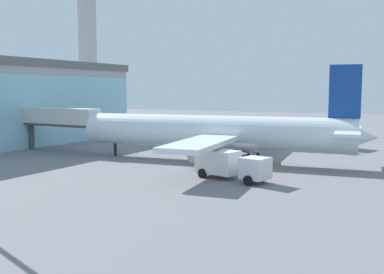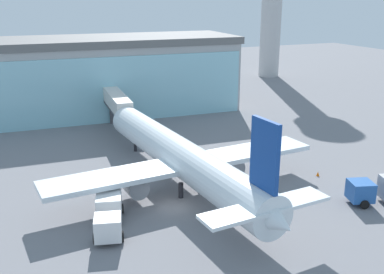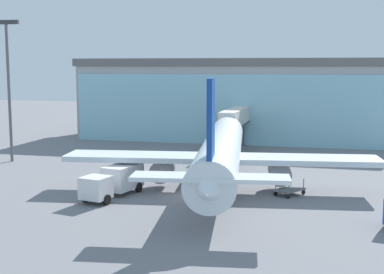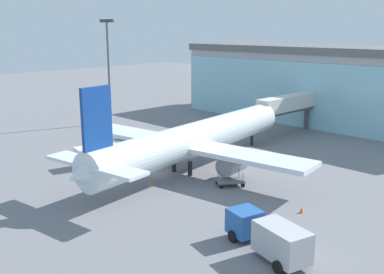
{
  "view_description": "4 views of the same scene",
  "coord_description": "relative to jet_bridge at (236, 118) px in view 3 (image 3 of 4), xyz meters",
  "views": [
    {
      "loc": [
        -45.29,
        -16.28,
        8.32
      ],
      "look_at": [
        -0.76,
        5.46,
        3.12
      ],
      "focal_mm": 42.0,
      "sensor_mm": 36.0,
      "label": 1
    },
    {
      "loc": [
        -13.99,
        -37.09,
        19.64
      ],
      "look_at": [
        4.01,
        5.04,
        5.13
      ],
      "focal_mm": 42.0,
      "sensor_mm": 36.0,
      "label": 2
    },
    {
      "loc": [
        9.27,
        -46.44,
        11.79
      ],
      "look_at": [
        -0.56,
        3.9,
        4.91
      ],
      "focal_mm": 50.0,
      "sensor_mm": 36.0,
      "label": 3
    },
    {
      "loc": [
        35.28,
        -32.84,
        15.77
      ],
      "look_at": [
        0.77,
        5.27,
        3.28
      ],
      "focal_mm": 42.0,
      "sensor_mm": 36.0,
      "label": 4
    }
  ],
  "objects": [
    {
      "name": "apron_light_mast",
      "position": [
        -26.33,
        -13.51,
        5.79
      ],
      "size": [
        3.2,
        0.4,
        17.19
      ],
      "color": "#59595E",
      "rests_on": "ground"
    },
    {
      "name": "baggage_cart",
      "position": [
        7.73,
        -24.68,
        -4.01
      ],
      "size": [
        2.96,
        3.2,
        1.5
      ],
      "rotation": [
        0.0,
        0.0,
        0.92
      ],
      "color": "slate",
      "rests_on": "ground"
    },
    {
      "name": "safety_cone_nose",
      "position": [
        1.76,
        -30.4,
        -4.24
      ],
      "size": [
        0.36,
        0.36,
        0.55
      ],
      "primitive_type": "cone",
      "color": "orange",
      "rests_on": "ground"
    },
    {
      "name": "catering_truck",
      "position": [
        -7.86,
        -28.17,
        -3.05
      ],
      "size": [
        3.98,
        7.62,
        2.65
      ],
      "rotation": [
        0.0,
        0.0,
        4.46
      ],
      "color": "silver",
      "rests_on": "ground"
    },
    {
      "name": "jet_bridge",
      "position": [
        0.0,
        0.0,
        0.0
      ],
      "size": [
        3.12,
        13.62,
        5.89
      ],
      "rotation": [
        0.0,
        0.0,
        1.51
      ],
      "color": "silver",
      "rests_on": "ground"
    },
    {
      "name": "ground",
      "position": [
        -1.16,
        -26.85,
        -4.51
      ],
      "size": [
        240.0,
        240.0,
        0.0
      ],
      "primitive_type": "plane",
      "color": "slate"
    },
    {
      "name": "terminal_building",
      "position": [
        -1.17,
        13.21,
        1.92
      ],
      "size": [
        51.33,
        18.26,
        12.87
      ],
      "rotation": [
        0.0,
        0.0,
        -0.05
      ],
      "color": "#A7A7A7",
      "rests_on": "ground"
    },
    {
      "name": "airplane",
      "position": [
        1.12,
        -23.14,
        -1.08
      ],
      "size": [
        29.68,
        35.57,
        10.93
      ],
      "rotation": [
        0.0,
        0.0,
        1.66
      ],
      "color": "white",
      "rests_on": "ground"
    }
  ]
}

